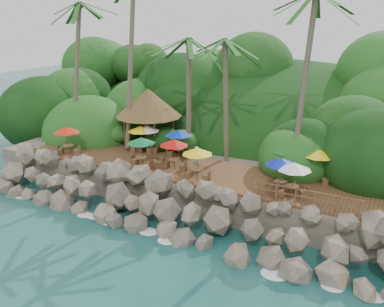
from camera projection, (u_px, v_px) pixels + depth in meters
The scene contains 12 objects.
ground at pixel (144, 237), 24.23m from camera, with size 140.00×140.00×0.00m, color #19514F.
land_base at pixel (243, 147), 37.33m from camera, with size 32.00×25.20×2.10m, color gray.
jungle_hill at pixel (268, 138), 43.96m from camera, with size 44.80×28.00×15.40m, color #143811.
seawall at pixel (162, 206), 25.54m from camera, with size 29.00×4.00×2.30m, color gray, non-canonical shape.
terrace at pixel (192, 170), 28.57m from camera, with size 26.00×5.00×0.20m, color brown.
jungle_foliage at pixel (239, 161), 36.82m from camera, with size 44.00×16.00×12.00m, color #143811, non-canonical shape.
foam_line at pixel (147, 234), 24.47m from camera, with size 25.20×0.80×0.06m.
palms at pixel (215, 11), 27.24m from camera, with size 32.84×6.70×14.22m.
palapa at pixel (148, 103), 32.75m from camera, with size 5.32×5.32×4.60m.
dining_clusters at pixel (196, 145), 27.83m from camera, with size 19.82×5.18×2.14m.
railing at pixel (306, 196), 22.71m from camera, with size 6.10×0.10×1.00m.
waiter at pixel (197, 158), 28.21m from camera, with size 0.60×0.39×1.63m, color silver.
Camera 1 is at (12.44, -17.66, 12.34)m, focal length 38.67 mm.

